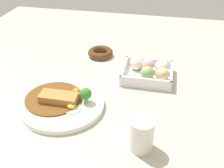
{
  "coord_description": "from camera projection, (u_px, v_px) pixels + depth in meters",
  "views": [
    {
      "loc": [
        -0.16,
        0.79,
        0.54
      ],
      "look_at": [
        0.01,
        0.02,
        0.03
      ],
      "focal_mm": 43.75,
      "sensor_mm": 36.0,
      "label": 1
    }
  ],
  "objects": [
    {
      "name": "ground_plane",
      "position": [
        115.0,
        88.0,
        0.97
      ],
      "size": [
        1.6,
        1.6,
        0.0
      ],
      "primitive_type": "plane",
      "color": "#B2A893"
    },
    {
      "name": "curry_plate",
      "position": [
        62.0,
        103.0,
        0.87
      ],
      "size": [
        0.27,
        0.27,
        0.07
      ],
      "color": "white",
      "rests_on": "ground_plane"
    },
    {
      "name": "donut_box",
      "position": [
        149.0,
        71.0,
        1.02
      ],
      "size": [
        0.18,
        0.16,
        0.06
      ],
      "color": "white",
      "rests_on": "ground_plane"
    },
    {
      "name": "chocolate_ring_donut",
      "position": [
        101.0,
        53.0,
        1.17
      ],
      "size": [
        0.16,
        0.16,
        0.03
      ],
      "color": "white",
      "rests_on": "ground_plane"
    },
    {
      "name": "coffee_mug",
      "position": [
        142.0,
        135.0,
        0.71
      ],
      "size": [
        0.06,
        0.06,
        0.09
      ],
      "primitive_type": "cylinder",
      "color": "silver",
      "rests_on": "ground_plane"
    }
  ]
}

